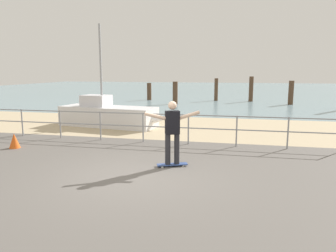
{
  "coord_description": "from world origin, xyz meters",
  "views": [
    {
      "loc": [
        2.36,
        -7.1,
        2.5
      ],
      "look_at": [
        0.35,
        2.0,
        0.9
      ],
      "focal_mm": 34.68,
      "sensor_mm": 36.0,
      "label": 1
    }
  ],
  "objects": [
    {
      "name": "beach_strip",
      "position": [
        0.0,
        7.0,
        0.0
      ],
      "size": [
        24.0,
        6.0,
        0.04
      ],
      "primitive_type": "cube",
      "color": "tan",
      "rests_on": "ground"
    },
    {
      "name": "groyne_post_1",
      "position": [
        -2.34,
        16.64,
        0.84
      ],
      "size": [
        0.37,
        0.37,
        1.68
      ],
      "primitive_type": "cylinder",
      "color": "#513826",
      "rests_on": "ground"
    },
    {
      "name": "sailboat",
      "position": [
        -3.23,
        6.4,
        0.52
      ],
      "size": [
        5.06,
        2.06,
        4.5
      ],
      "color": "silver",
      "rests_on": "ground"
    },
    {
      "name": "traffic_cone",
      "position": [
        -4.7,
        1.82,
        0.25
      ],
      "size": [
        0.36,
        0.36,
        0.5
      ],
      "primitive_type": "cone",
      "color": "#E55919",
      "rests_on": "ground"
    },
    {
      "name": "railing_fence",
      "position": [
        -1.7,
        3.6,
        0.7
      ],
      "size": [
        14.46,
        0.05,
        1.05
      ],
      "color": "gray",
      "rests_on": "ground"
    },
    {
      "name": "groyne_post_3",
      "position": [
        3.24,
        19.89,
        1.01
      ],
      "size": [
        0.34,
        0.34,
        2.02
      ],
      "primitive_type": "cylinder",
      "color": "#513826",
      "rests_on": "ground"
    },
    {
      "name": "groyne_post_0",
      "position": [
        -5.12,
        19.4,
        0.73
      ],
      "size": [
        0.37,
        0.37,
        1.46
      ],
      "primitive_type": "cylinder",
      "color": "#513826",
      "rests_on": "ground"
    },
    {
      "name": "sea_surface",
      "position": [
        0.0,
        35.0,
        0.0
      ],
      "size": [
        72.0,
        50.0,
        0.04
      ],
      "primitive_type": "cube",
      "color": "#75939E",
      "rests_on": "ground"
    },
    {
      "name": "groyne_post_2",
      "position": [
        0.45,
        19.94,
        0.93
      ],
      "size": [
        0.3,
        0.3,
        1.86
      ],
      "primitive_type": "cylinder",
      "color": "#513826",
      "rests_on": "ground"
    },
    {
      "name": "groyne_post_4",
      "position": [
        6.03,
        18.09,
        0.88
      ],
      "size": [
        0.37,
        0.37,
        1.76
      ],
      "primitive_type": "cylinder",
      "color": "#513826",
      "rests_on": "ground"
    },
    {
      "name": "ground_plane",
      "position": [
        0.0,
        -1.0,
        0.0
      ],
      "size": [
        24.0,
        10.0,
        0.04
      ],
      "primitive_type": "cube",
      "color": "#605B56",
      "rests_on": "ground"
    },
    {
      "name": "skateboarder",
      "position": [
        0.7,
        0.93,
        1.02
      ],
      "size": [
        1.36,
        0.65,
        1.65
      ],
      "color": "#26262B",
      "rests_on": "skateboard"
    },
    {
      "name": "skateboard",
      "position": [
        0.7,
        0.93,
        0.07
      ],
      "size": [
        0.81,
        0.5,
        0.08
      ],
      "color": "#334C8C",
      "rests_on": "ground"
    }
  ]
}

